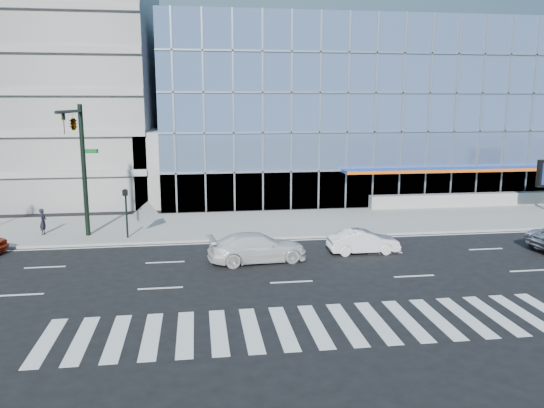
{
  "coord_description": "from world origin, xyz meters",
  "views": [
    {
      "loc": [
        -4.24,
        -27.19,
        8.18
      ],
      "look_at": [
        0.09,
        3.0,
        2.38
      ],
      "focal_mm": 35.0,
      "sensor_mm": 36.0,
      "label": 1
    }
  ],
  "objects_px": {
    "pedestrian": "(43,221)",
    "ped_signal_post": "(126,206)",
    "traffic_signal": "(77,139)",
    "white_suv": "(257,247)",
    "tilted_panel": "(147,215)",
    "white_sedan": "(363,241)"
  },
  "relations": [
    {
      "from": "white_suv",
      "to": "tilted_panel",
      "type": "xyz_separation_m",
      "value": [
        -6.34,
        7.69,
        0.31
      ]
    },
    {
      "from": "pedestrian",
      "to": "ped_signal_post",
      "type": "bearing_deg",
      "value": -104.93
    },
    {
      "from": "ped_signal_post",
      "to": "white_suv",
      "type": "xyz_separation_m",
      "value": [
        7.31,
        -5.43,
        -1.39
      ]
    },
    {
      "from": "tilted_panel",
      "to": "pedestrian",
      "type": "bearing_deg",
      "value": 163.48
    },
    {
      "from": "white_sedan",
      "to": "pedestrian",
      "type": "distance_m",
      "value": 19.66
    },
    {
      "from": "white_sedan",
      "to": "tilted_panel",
      "type": "xyz_separation_m",
      "value": [
        -12.34,
        6.92,
        0.41
      ]
    },
    {
      "from": "white_suv",
      "to": "pedestrian",
      "type": "distance_m",
      "value": 14.48
    },
    {
      "from": "traffic_signal",
      "to": "ped_signal_post",
      "type": "bearing_deg",
      "value": 8.52
    },
    {
      "from": "traffic_signal",
      "to": "pedestrian",
      "type": "distance_m",
      "value": 6.26
    },
    {
      "from": "pedestrian",
      "to": "white_suv",
      "type": "bearing_deg",
      "value": -116.58
    },
    {
      "from": "ped_signal_post",
      "to": "pedestrian",
      "type": "relative_size",
      "value": 1.84
    },
    {
      "from": "traffic_signal",
      "to": "pedestrian",
      "type": "xyz_separation_m",
      "value": [
        -2.79,
        2.08,
        -5.2
      ]
    },
    {
      "from": "white_suv",
      "to": "pedestrian",
      "type": "relative_size",
      "value": 3.2
    },
    {
      "from": "tilted_panel",
      "to": "white_sedan",
      "type": "bearing_deg",
      "value": -50.84
    },
    {
      "from": "traffic_signal",
      "to": "tilted_panel",
      "type": "distance_m",
      "value": 6.71
    },
    {
      "from": "traffic_signal",
      "to": "white_suv",
      "type": "relative_size",
      "value": 1.54
    },
    {
      "from": "ped_signal_post",
      "to": "pedestrian",
      "type": "distance_m",
      "value": 5.68
    },
    {
      "from": "traffic_signal",
      "to": "white_sedan",
      "type": "relative_size",
      "value": 2.04
    },
    {
      "from": "ped_signal_post",
      "to": "pedestrian",
      "type": "bearing_deg",
      "value": 162.1
    },
    {
      "from": "pedestrian",
      "to": "tilted_panel",
      "type": "bearing_deg",
      "value": -81.98
    },
    {
      "from": "white_suv",
      "to": "white_sedan",
      "type": "xyz_separation_m",
      "value": [
        6.0,
        0.78,
        -0.11
      ]
    },
    {
      "from": "traffic_signal",
      "to": "ped_signal_post",
      "type": "xyz_separation_m",
      "value": [
        2.5,
        0.37,
        -4.02
      ]
    }
  ]
}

